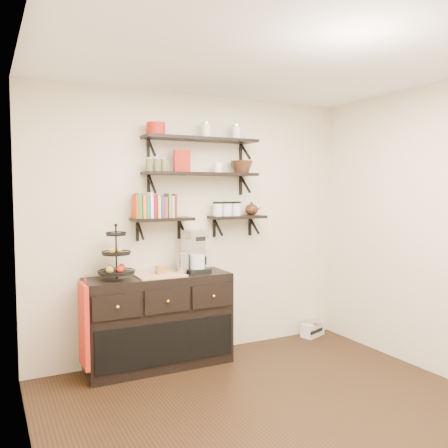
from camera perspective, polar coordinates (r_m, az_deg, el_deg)
floor at (r=3.84m, az=8.15°, el=-22.62°), size 3.50×3.50×0.00m
ceiling at (r=3.56m, az=8.63°, el=19.97°), size 3.50×3.50×0.02m
back_wall at (r=4.97m, az=-3.34°, el=-0.18°), size 3.50×0.02×2.70m
left_wall at (r=2.83m, az=-22.00°, el=-3.79°), size 0.02×3.50×2.70m
shelf_top at (r=4.87m, az=-2.76°, el=10.12°), size 1.20×0.27×0.23m
shelf_mid at (r=4.84m, az=-2.74°, el=6.00°), size 1.20×0.27×0.23m
shelf_low_left at (r=4.70m, az=-7.46°, el=0.49°), size 0.60×0.25×0.23m
shelf_low_right at (r=5.05m, az=1.57°, el=0.77°), size 0.60×0.25×0.23m
cookbooks at (r=4.68m, az=-8.08°, el=2.15°), size 0.43×0.15×0.26m
glass_canisters at (r=4.98m, az=0.37°, el=1.73°), size 0.32×0.10×0.13m
sideboard at (r=4.73m, az=-7.81°, el=-11.49°), size 1.40×0.50×0.92m
fruit_stand at (r=4.49m, az=-12.80°, el=-4.34°), size 0.33×0.33×0.49m
candle at (r=4.63m, az=-7.68°, el=-5.46°), size 0.08×0.08×0.08m
coffee_maker at (r=4.77m, az=-3.46°, el=-3.36°), size 0.25×0.24×0.42m
thermal_carafe at (r=4.68m, az=-4.95°, el=-4.66°), size 0.11×0.11×0.22m
apron at (r=4.44m, az=-16.51°, el=-11.64°), size 0.04×0.32×0.74m
radio at (r=5.82m, az=10.60°, el=-12.27°), size 0.33×0.26×0.18m
recipe_box at (r=4.76m, az=-5.07°, el=7.56°), size 0.17×0.09×0.22m
walnut_bowl at (r=5.05m, az=2.14°, el=6.87°), size 0.24×0.24×0.13m
ramekins at (r=4.92m, az=-0.73°, el=6.74°), size 0.09×0.09×0.10m
teapot at (r=5.13m, az=3.34°, el=1.88°), size 0.21×0.16×0.14m
red_pot at (r=4.70m, az=-8.20°, el=11.26°), size 0.18×0.18×0.12m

